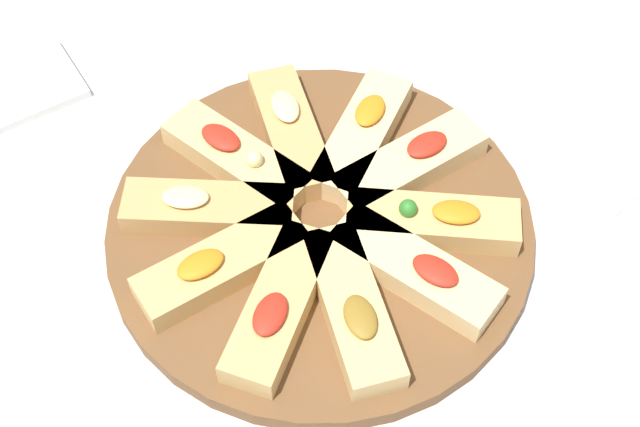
# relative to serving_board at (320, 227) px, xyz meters

# --- Properties ---
(ground_plane) EXTENTS (3.00, 3.00, 0.00)m
(ground_plane) POSITION_rel_serving_board_xyz_m (0.00, 0.00, -0.01)
(ground_plane) COLOR silver
(serving_board) EXTENTS (0.43, 0.43, 0.02)m
(serving_board) POSITION_rel_serving_board_xyz_m (0.00, 0.00, 0.00)
(serving_board) COLOR brown
(serving_board) RESTS_ON ground_plane
(focaccia_slice_0) EXTENTS (0.11, 0.18, 0.04)m
(focaccia_slice_0) POSITION_rel_serving_board_xyz_m (0.04, -0.10, 0.03)
(focaccia_slice_0) COLOR #DBB775
(focaccia_slice_0) RESTS_ON serving_board
(focaccia_slice_1) EXTENTS (0.17, 0.13, 0.04)m
(focaccia_slice_1) POSITION_rel_serving_board_xyz_m (0.09, -0.06, 0.02)
(focaccia_slice_1) COLOR tan
(focaccia_slice_1) RESTS_ON serving_board
(focaccia_slice_2) EXTENTS (0.17, 0.06, 0.04)m
(focaccia_slice_2) POSITION_rel_serving_board_xyz_m (0.11, 0.01, 0.02)
(focaccia_slice_2) COLOR tan
(focaccia_slice_2) RESTS_ON serving_board
(focaccia_slice_3) EXTENTS (0.16, 0.15, 0.04)m
(focaccia_slice_3) POSITION_rel_serving_board_xyz_m (0.08, 0.07, 0.02)
(focaccia_slice_3) COLOR tan
(focaccia_slice_3) RESTS_ON serving_board
(focaccia_slice_4) EXTENTS (0.09, 0.18, 0.04)m
(focaccia_slice_4) POSITION_rel_serving_board_xyz_m (0.03, 0.11, 0.02)
(focaccia_slice_4) COLOR #DBB775
(focaccia_slice_4) RESTS_ON serving_board
(focaccia_slice_5) EXTENTS (0.12, 0.17, 0.04)m
(focaccia_slice_5) POSITION_rel_serving_board_xyz_m (-0.05, 0.10, 0.02)
(focaccia_slice_5) COLOR #E5C689
(focaccia_slice_5) RESTS_ON serving_board
(focaccia_slice_6) EXTENTS (0.17, 0.14, 0.04)m
(focaccia_slice_6) POSITION_rel_serving_board_xyz_m (-0.09, 0.06, 0.03)
(focaccia_slice_6) COLOR tan
(focaccia_slice_6) RESTS_ON serving_board
(focaccia_slice_7) EXTENTS (0.17, 0.07, 0.04)m
(focaccia_slice_7) POSITION_rel_serving_board_xyz_m (-0.11, -0.01, 0.02)
(focaccia_slice_7) COLOR #E5C689
(focaccia_slice_7) RESTS_ON serving_board
(focaccia_slice_8) EXTENTS (0.17, 0.14, 0.04)m
(focaccia_slice_8) POSITION_rel_serving_board_xyz_m (-0.09, -0.07, 0.02)
(focaccia_slice_8) COLOR #E5C689
(focaccia_slice_8) RESTS_ON serving_board
(focaccia_slice_9) EXTENTS (0.09, 0.18, 0.04)m
(focaccia_slice_9) POSITION_rel_serving_board_xyz_m (-0.02, -0.11, 0.02)
(focaccia_slice_9) COLOR tan
(focaccia_slice_9) RESTS_ON serving_board
(napkin_stack) EXTENTS (0.12, 0.11, 0.01)m
(napkin_stack) POSITION_rel_serving_board_xyz_m (0.20, -0.34, -0.00)
(napkin_stack) COLOR white
(napkin_stack) RESTS_ON ground_plane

